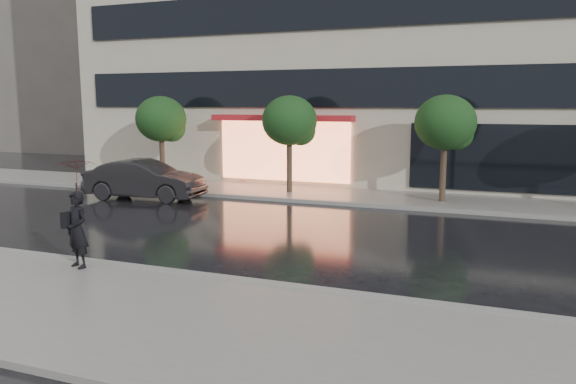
% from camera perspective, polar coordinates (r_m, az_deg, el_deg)
% --- Properties ---
extents(ground, '(120.00, 120.00, 0.00)m').
position_cam_1_polar(ground, '(12.60, -3.45, -7.99)').
color(ground, black).
rests_on(ground, ground).
extents(sidewalk_near, '(60.00, 4.50, 0.12)m').
position_cam_1_polar(sidewalk_near, '(9.89, -11.50, -12.66)').
color(sidewalk_near, slate).
rests_on(sidewalk_near, ground).
extents(sidewalk_far, '(60.00, 3.50, 0.12)m').
position_cam_1_polar(sidewalk_far, '(22.09, 7.66, -0.50)').
color(sidewalk_far, slate).
rests_on(sidewalk_far, ground).
extents(curb_near, '(60.00, 0.25, 0.14)m').
position_cam_1_polar(curb_near, '(11.72, -5.51, -8.97)').
color(curb_near, gray).
rests_on(curb_near, ground).
extents(curb_far, '(60.00, 0.25, 0.14)m').
position_cam_1_polar(curb_far, '(20.41, 6.51, -1.23)').
color(curb_far, gray).
rests_on(curb_far, ground).
extents(bg_building_left, '(14.00, 10.00, 12.00)m').
position_cam_1_polar(bg_building_left, '(49.62, -21.05, 11.11)').
color(bg_building_left, '#59544F').
rests_on(bg_building_left, ground).
extents(tree_far_west, '(2.20, 2.20, 3.99)m').
position_cam_1_polar(tree_far_west, '(25.22, -12.63, 7.08)').
color(tree_far_west, '#33261C').
rests_on(tree_far_west, ground).
extents(tree_mid_west, '(2.20, 2.20, 3.99)m').
position_cam_1_polar(tree_mid_west, '(22.46, 0.32, 7.08)').
color(tree_mid_west, '#33261C').
rests_on(tree_mid_west, ground).
extents(tree_mid_east, '(2.20, 2.20, 3.99)m').
position_cam_1_polar(tree_mid_east, '(21.09, 15.85, 6.62)').
color(tree_mid_east, '#33261C').
rests_on(tree_mid_east, ground).
extents(parked_car, '(4.75, 2.02, 1.52)m').
position_cam_1_polar(parked_car, '(22.32, -14.37, 1.22)').
color(parked_car, black).
rests_on(parked_car, ground).
extents(pedestrian_with_umbrella, '(1.21, 1.23, 2.40)m').
position_cam_1_polar(pedestrian_with_umbrella, '(12.88, -20.72, -0.43)').
color(pedestrian_with_umbrella, black).
rests_on(pedestrian_with_umbrella, sidewalk_near).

